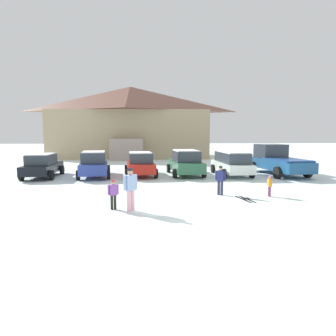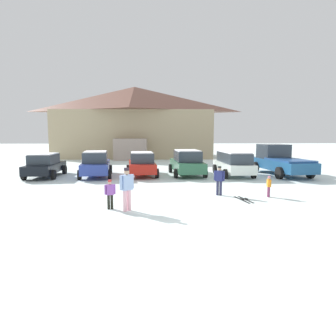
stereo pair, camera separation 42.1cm
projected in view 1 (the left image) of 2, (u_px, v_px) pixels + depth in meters
ground at (194, 233)px, 8.91m from camera, size 160.00×160.00×0.00m
ski_lodge at (130, 122)px, 37.71m from camera, size 19.57×11.15×8.76m
parked_black_sedan at (42, 165)px, 20.23m from camera, size 2.19×4.54×1.61m
parked_blue_hatchback at (94, 164)px, 20.43m from camera, size 2.50×4.63×1.76m
parked_red_sedan at (140, 164)px, 20.93m from camera, size 2.41×4.40×1.68m
parked_green_coupe at (185, 163)px, 21.34m from camera, size 2.46×4.89×1.80m
parked_white_suv at (232, 163)px, 21.17m from camera, size 2.23×4.83×1.70m
pickup_truck at (277, 161)px, 21.78m from camera, size 2.92×6.11×2.15m
skier_teen_in_navy_coat at (220, 179)px, 14.39m from camera, size 0.48×0.33×1.41m
skier_child_in_purple_jacket at (113, 193)px, 11.65m from camera, size 0.41×0.25×1.16m
skier_adult_in_blue_parka at (130, 187)px, 11.35m from camera, size 0.51×0.44×1.67m
skier_child_in_orange_jacket at (270, 185)px, 14.06m from camera, size 0.15×0.37×0.99m
pair_of_skis at (245, 199)px, 13.47m from camera, size 0.55×1.44×0.08m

